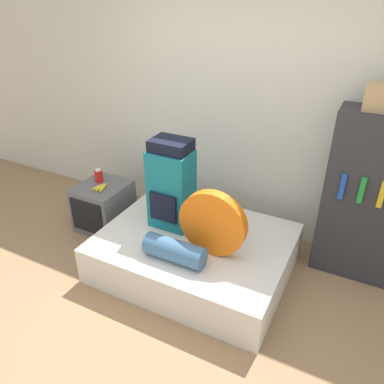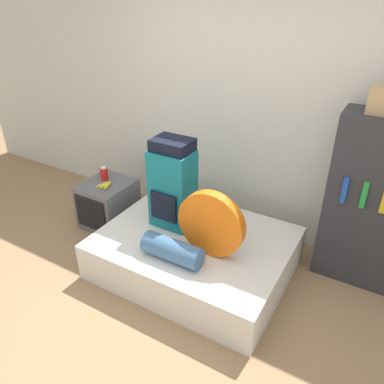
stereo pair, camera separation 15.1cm
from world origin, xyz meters
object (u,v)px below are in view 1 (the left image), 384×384
(canister, at_px, (99,176))
(sleeping_roll, at_px, (175,251))
(television, at_px, (104,206))
(backpack, at_px, (171,185))
(bookshelf, at_px, (369,199))
(tent_bag, at_px, (213,223))

(canister, bearing_deg, sleeping_roll, -26.10)
(television, height_order, canister, canister)
(sleeping_roll, bearing_deg, canister, 153.90)
(backpack, height_order, bookshelf, bookshelf)
(tent_bag, xyz_separation_m, canister, (-1.50, 0.39, -0.08))
(canister, bearing_deg, bookshelf, 9.14)
(tent_bag, distance_m, sleeping_roll, 0.38)
(backpack, bearing_deg, sleeping_roll, -58.09)
(backpack, bearing_deg, tent_bag, -23.28)
(backpack, relative_size, canister, 5.73)
(tent_bag, xyz_separation_m, television, (-1.43, 0.32, -0.40))
(sleeping_roll, bearing_deg, backpack, 121.91)
(television, bearing_deg, tent_bag, -12.70)
(television, bearing_deg, bookshelf, 10.86)
(backpack, relative_size, bookshelf, 0.56)
(bookshelf, bearing_deg, backpack, -159.91)
(sleeping_roll, bearing_deg, bookshelf, 38.37)
(tent_bag, distance_m, canister, 1.55)
(backpack, relative_size, sleeping_roll, 1.63)
(sleeping_roll, relative_size, television, 0.93)
(sleeping_roll, distance_m, canister, 1.42)
(backpack, bearing_deg, canister, 170.37)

